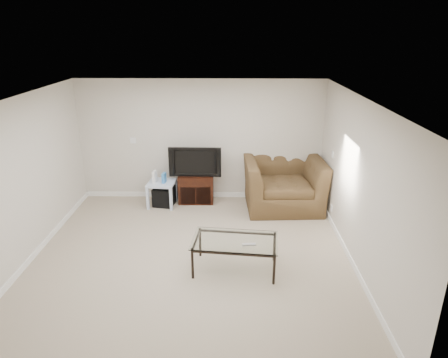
{
  "coord_description": "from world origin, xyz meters",
  "views": [
    {
      "loc": [
        0.62,
        -5.44,
        3.4
      ],
      "look_at": [
        0.5,
        1.2,
        0.9
      ],
      "focal_mm": 32.0,
      "sensor_mm": 36.0,
      "label": 1
    }
  ],
  "objects_px": {
    "television": "(195,160)",
    "subwoofer": "(164,197)",
    "tv_stand": "(196,188)",
    "coffee_table": "(235,255)",
    "recliner": "(284,175)",
    "side_table": "(162,194)"
  },
  "relations": [
    {
      "from": "recliner",
      "to": "television",
      "type": "bearing_deg",
      "value": 170.59
    },
    {
      "from": "television",
      "to": "coffee_table",
      "type": "distance_m",
      "value": 2.72
    },
    {
      "from": "subwoofer",
      "to": "recliner",
      "type": "xyz_separation_m",
      "value": [
        2.43,
        -0.02,
        0.5
      ]
    },
    {
      "from": "television",
      "to": "tv_stand",
      "type": "bearing_deg",
      "value": 92.36
    },
    {
      "from": "coffee_table",
      "to": "recliner",
      "type": "bearing_deg",
      "value": 66.93
    },
    {
      "from": "tv_stand",
      "to": "recliner",
      "type": "height_order",
      "value": "recliner"
    },
    {
      "from": "television",
      "to": "recliner",
      "type": "xyz_separation_m",
      "value": [
        1.78,
        -0.2,
        -0.23
      ]
    },
    {
      "from": "television",
      "to": "recliner",
      "type": "height_order",
      "value": "recliner"
    },
    {
      "from": "tv_stand",
      "to": "coffee_table",
      "type": "xyz_separation_m",
      "value": [
        0.79,
        -2.55,
        -0.05
      ]
    },
    {
      "from": "television",
      "to": "subwoofer",
      "type": "bearing_deg",
      "value": -163.18
    },
    {
      "from": "television",
      "to": "side_table",
      "type": "bearing_deg",
      "value": -162.46
    },
    {
      "from": "television",
      "to": "coffee_table",
      "type": "xyz_separation_m",
      "value": [
        0.79,
        -2.52,
        -0.66
      ]
    },
    {
      "from": "subwoofer",
      "to": "coffee_table",
      "type": "bearing_deg",
      "value": -58.41
    },
    {
      "from": "television",
      "to": "recliner",
      "type": "relative_size",
      "value": 0.64
    },
    {
      "from": "tv_stand",
      "to": "recliner",
      "type": "relative_size",
      "value": 0.46
    },
    {
      "from": "subwoofer",
      "to": "coffee_table",
      "type": "xyz_separation_m",
      "value": [
        1.44,
        -2.34,
        0.07
      ]
    },
    {
      "from": "side_table",
      "to": "recliner",
      "type": "bearing_deg",
      "value": 0.0
    },
    {
      "from": "television",
      "to": "recliner",
      "type": "bearing_deg",
      "value": -5.24
    },
    {
      "from": "television",
      "to": "subwoofer",
      "type": "xyz_separation_m",
      "value": [
        -0.65,
        -0.18,
        -0.72
      ]
    },
    {
      "from": "subwoofer",
      "to": "tv_stand",
      "type": "bearing_deg",
      "value": 18.06
    },
    {
      "from": "coffee_table",
      "to": "subwoofer",
      "type": "bearing_deg",
      "value": 121.59
    },
    {
      "from": "recliner",
      "to": "coffee_table",
      "type": "height_order",
      "value": "recliner"
    }
  ]
}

